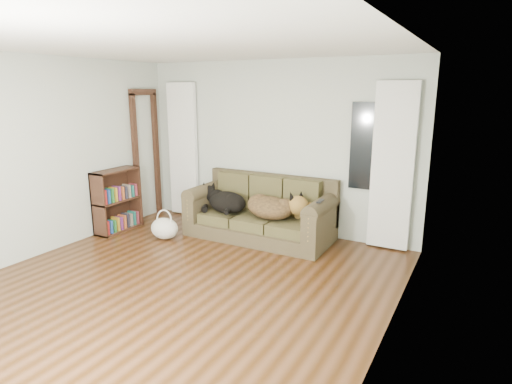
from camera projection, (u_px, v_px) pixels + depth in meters
The scene contains 15 objects.
floor at pixel (174, 290), 4.74m from camera, with size 5.00×5.00×0.00m, color #351D09.
ceiling at pixel (162, 43), 4.13m from camera, with size 5.00×5.00×0.00m, color white.
wall_back at pixel (274, 147), 6.57m from camera, with size 4.50×0.04×2.60m, color #B3BAB0.
wall_left at pixel (31, 158), 5.48m from camera, with size 0.04×5.00×2.60m, color #B3BAB0.
wall_right at pixel (390, 201), 3.39m from camera, with size 0.04×5.00×2.60m, color #B3BAB0.
curtain_left at pixel (183, 150), 7.33m from camera, with size 0.55×0.08×2.25m, color white.
curtain_right at pixel (392, 167), 5.70m from camera, with size 0.55×0.08×2.25m, color white.
window_pane at pixel (368, 147), 5.85m from camera, with size 0.50×0.03×1.20m, color black.
door_casing at pixel (146, 157), 7.27m from camera, with size 0.07×0.60×2.10m, color black.
sofa at pixel (259, 208), 6.31m from camera, with size 2.14×0.92×0.88m, color #332C1B.
dog_black_lab at pixel (225, 203), 6.52m from camera, with size 0.73×0.51×0.31m, color black.
dog_shepherd at pixel (273, 209), 6.15m from camera, with size 0.79×0.56×0.35m, color black.
tv_remote at pixel (320, 201), 5.63m from camera, with size 0.05×0.16×0.02m, color black.
tote_bag at pixel (165, 228), 6.33m from camera, with size 0.43×0.33×0.32m, color silver.
bookshelf at pixel (117, 199), 6.65m from camera, with size 0.29×0.77×0.97m, color black.
Camera 1 is at (2.88, -3.39, 2.16)m, focal length 30.00 mm.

